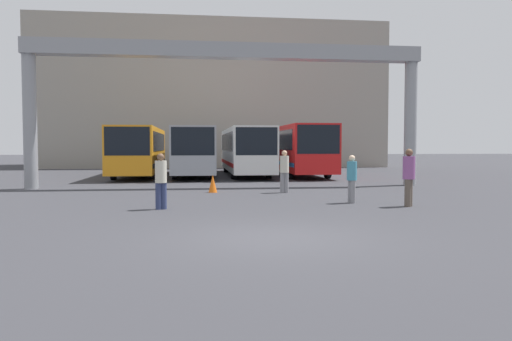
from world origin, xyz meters
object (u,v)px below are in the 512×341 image
bus_slot_3 (299,147)px  pedestrian_far_center (161,180)px  bus_slot_0 (139,149)px  pedestrian_mid_right (284,170)px  pedestrian_near_center (352,178)px  bus_slot_1 (193,149)px  bus_slot_2 (245,149)px  pedestrian_mid_left (409,176)px  traffic_cone (213,184)px

bus_slot_3 → pedestrian_far_center: 18.08m
bus_slot_0 → pedestrian_mid_right: bus_slot_0 is taller
pedestrian_far_center → bus_slot_3: bearing=-134.4°
pedestrian_far_center → pedestrian_mid_right: pedestrian_mid_right is taller
pedestrian_near_center → pedestrian_mid_right: (-1.61, 3.93, 0.07)m
bus_slot_1 → pedestrian_mid_right: 12.59m
bus_slot_0 → bus_slot_1: bearing=0.4°
bus_slot_2 → pedestrian_mid_left: (3.49, -17.60, -0.77)m
pedestrian_mid_right → traffic_cone: 3.03m
bus_slot_2 → bus_slot_3: bus_slot_3 is taller
pedestrian_far_center → bus_slot_2: bearing=-123.1°
bus_slot_0 → pedestrian_mid_right: 13.97m
bus_slot_1 → bus_slot_2: bearing=8.7°
pedestrian_mid_left → traffic_cone: size_ratio=2.53×
bus_slot_0 → bus_slot_2: size_ratio=0.91×
bus_slot_0 → pedestrian_far_center: 17.00m
bus_slot_1 → traffic_cone: 11.64m
bus_slot_0 → pedestrian_mid_left: size_ratio=6.12×
bus_slot_0 → pedestrian_far_center: size_ratio=6.62×
bus_slot_1 → pedestrian_mid_left: bus_slot_1 is taller
pedestrian_near_center → pedestrian_mid_right: bearing=8.6°
bus_slot_1 → pedestrian_mid_right: (3.78, -11.98, -0.82)m
pedestrian_far_center → traffic_cone: (1.77, 5.30, -0.54)m
bus_slot_2 → pedestrian_far_center: bearing=-104.0°
pedestrian_far_center → pedestrian_near_center: bearing=169.1°
bus_slot_2 → traffic_cone: size_ratio=16.97×
bus_slot_3 → pedestrian_near_center: 15.49m
pedestrian_near_center → pedestrian_mid_left: bearing=-141.6°
bus_slot_1 → bus_slot_3: bearing=-4.3°
bus_slot_2 → pedestrian_near_center: bearing=-83.1°
pedestrian_mid_right → bus_slot_1: bearing=107.5°
traffic_cone → pedestrian_mid_left: bearing=-42.5°
bus_slot_0 → pedestrian_mid_left: 19.94m
bus_slot_3 → pedestrian_mid_right: size_ratio=5.90×
pedestrian_mid_right → pedestrian_far_center: bearing=-134.3°
pedestrian_mid_right → pedestrian_near_center: bearing=-67.7°
pedestrian_far_center → pedestrian_mid_left: (7.83, -0.26, 0.07)m
bus_slot_2 → pedestrian_near_center: 16.57m
bus_slot_3 → pedestrian_mid_right: 11.90m
bus_slot_3 → pedestrian_far_center: bearing=-115.4°
bus_slot_3 → bus_slot_1: bearing=175.7°
pedestrian_mid_left → traffic_cone: pedestrian_mid_left is taller
pedestrian_near_center → bus_slot_1: bearing=5.0°
pedestrian_far_center → pedestrian_mid_right: 6.75m
bus_slot_2 → pedestrian_far_center: size_ratio=7.25×
bus_slot_0 → bus_slot_2: (6.80, 0.54, 0.00)m
bus_slot_0 → pedestrian_mid_right: (7.18, -11.96, -0.82)m
bus_slot_3 → traffic_cone: bus_slot_3 is taller
bus_slot_1 → pedestrian_mid_left: bearing=-68.0°
bus_slot_3 → pedestrian_mid_left: size_ratio=5.60×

